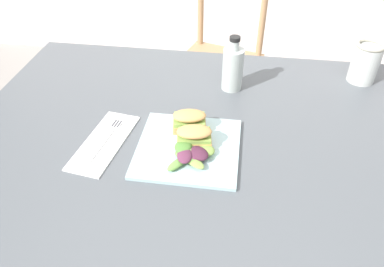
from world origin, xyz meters
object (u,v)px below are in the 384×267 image
chair_wooden_far (219,60)px  dining_table (208,166)px  mason_jar_iced_tea (365,64)px  plate_lunch (190,148)px  sandwich_half_front (194,136)px  sandwich_half_back (189,120)px  fork_on_napkin (107,137)px  bottle_cold_brew (233,71)px

chair_wooden_far → dining_table: bearing=-87.4°
chair_wooden_far → mason_jar_iced_tea: bearing=-50.6°
chair_wooden_far → plate_lunch: size_ratio=3.30×
plate_lunch → sandwich_half_front: 0.04m
dining_table → sandwich_half_front: 0.16m
dining_table → chair_wooden_far: chair_wooden_far is taller
dining_table → mason_jar_iced_tea: bearing=38.4°
plate_lunch → sandwich_half_back: size_ratio=2.70×
dining_table → sandwich_half_front: sandwich_half_front is taller
fork_on_napkin → mason_jar_iced_tea: (0.74, 0.41, 0.05)m
mason_jar_iced_tea → bottle_cold_brew: bearing=-165.4°
dining_table → fork_on_napkin: bearing=-170.7°
dining_table → bottle_cold_brew: bearing=80.3°
sandwich_half_back → mason_jar_iced_tea: mason_jar_iced_tea is taller
sandwich_half_back → bottle_cold_brew: bearing=67.3°
chair_wooden_far → sandwich_half_front: 1.09m
sandwich_half_front → fork_on_napkin: 0.24m
dining_table → plate_lunch: plate_lunch is taller
chair_wooden_far → sandwich_half_back: (-0.01, -0.97, 0.33)m
plate_lunch → bottle_cold_brew: bottle_cold_brew is taller
dining_table → sandwich_half_back: sandwich_half_back is taller
chair_wooden_far → plate_lunch: 1.09m
sandwich_half_front → mason_jar_iced_tea: size_ratio=0.74×
bottle_cold_brew → plate_lunch: bearing=-105.7°
dining_table → sandwich_half_front: bearing=-125.9°
bottle_cold_brew → sandwich_half_back: bearing=-112.7°
dining_table → sandwich_half_back: size_ratio=14.08×
dining_table → chair_wooden_far: bearing=92.6°
chair_wooden_far → fork_on_napkin: 1.10m
dining_table → plate_lunch: 0.13m
sandwich_half_front → sandwich_half_back: size_ratio=1.00×
fork_on_napkin → sandwich_half_front: bearing=-0.6°
sandwich_half_front → mason_jar_iced_tea: bearing=39.8°
mason_jar_iced_tea → fork_on_napkin: bearing=-150.7°
plate_lunch → fork_on_napkin: bearing=177.4°
mason_jar_iced_tea → sandwich_half_back: bearing=-146.1°
sandwich_half_back → bottle_cold_brew: size_ratio=0.55×
bottle_cold_brew → fork_on_napkin: bearing=-136.1°
plate_lunch → sandwich_half_back: 0.08m
chair_wooden_far → bottle_cold_brew: bottle_cold_brew is taller
fork_on_napkin → bottle_cold_brew: 0.44m
dining_table → fork_on_napkin: size_ratio=7.40×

